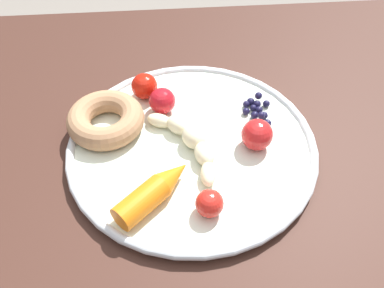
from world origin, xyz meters
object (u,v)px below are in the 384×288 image
object	(u,v)px
banana	(190,141)
carrot_orange	(155,191)
tomato_mid	(144,86)
dining_table	(222,173)
tomato_extra	(210,203)
donut	(106,119)
tomato_far	(162,101)
plate	(192,145)
blueberry_pile	(257,109)
tomato_near	(257,135)

from	to	relation	value
banana	carrot_orange	size ratio (longest dim) A/B	1.31
tomato_mid	carrot_orange	bearing A→B (deg)	93.39
banana	dining_table	bearing A→B (deg)	-151.24
tomato_extra	donut	bearing A→B (deg)	-49.43
tomato_mid	tomato_far	distance (m)	0.04
plate	blueberry_pile	bearing A→B (deg)	-151.41
tomato_mid	tomato_far	world-z (taller)	same
tomato_mid	tomato_extra	size ratio (longest dim) A/B	1.16
dining_table	tomato_extra	xyz separation A→B (m)	(0.04, 0.14, 0.12)
plate	banana	size ratio (longest dim) A/B	2.52
banana	donut	distance (m)	0.12
tomato_near	blueberry_pile	bearing A→B (deg)	-102.56
plate	carrot_orange	size ratio (longest dim) A/B	3.30
blueberry_pile	carrot_orange	bearing A→B (deg)	42.69
tomato_extra	tomato_near	bearing A→B (deg)	-126.85
banana	tomato_far	size ratio (longest dim) A/B	3.52
banana	tomato_near	bearing A→B (deg)	176.96
tomato_near	tomato_mid	bearing A→B (deg)	-37.39
tomato_far	tomato_extra	world-z (taller)	tomato_far
dining_table	plate	bearing A→B (deg)	26.38
dining_table	plate	world-z (taller)	plate
tomato_mid	banana	bearing A→B (deg)	118.50
plate	carrot_orange	distance (m)	0.10
tomato_mid	tomato_far	xyz separation A→B (m)	(-0.03, 0.03, -0.00)
banana	tomato_mid	size ratio (longest dim) A/B	3.45
carrot_orange	blueberry_pile	bearing A→B (deg)	-137.31
banana	donut	world-z (taller)	donut
carrot_orange	tomato_extra	size ratio (longest dim) A/B	3.07
plate	donut	xyz separation A→B (m)	(0.12, -0.04, 0.02)
tomato_far	tomato_extra	distance (m)	0.19
plate	carrot_orange	xyz separation A→B (m)	(0.05, 0.09, 0.02)
dining_table	tomato_mid	distance (m)	0.19
blueberry_pile	tomato_far	bearing A→B (deg)	-6.18
dining_table	blueberry_pile	world-z (taller)	blueberry_pile
tomato_near	tomato_far	xyz separation A→B (m)	(0.12, -0.08, -0.00)
blueberry_pile	tomato_near	distance (m)	0.07
banana	tomato_far	distance (m)	0.08
carrot_orange	tomato_mid	size ratio (longest dim) A/B	2.63
carrot_orange	donut	bearing A→B (deg)	-62.62
tomato_near	tomato_far	distance (m)	0.15
banana	tomato_extra	size ratio (longest dim) A/B	4.02
banana	tomato_extra	bearing A→B (deg)	98.21
dining_table	tomato_near	world-z (taller)	tomato_near
tomato_near	donut	bearing A→B (deg)	-13.99
plate	tomato_far	bearing A→B (deg)	-61.70
blueberry_pile	tomato_far	distance (m)	0.14
banana	carrot_orange	bearing A→B (deg)	59.29
carrot_orange	tomato_mid	xyz separation A→B (m)	(0.01, -0.19, 0.00)
tomato_near	plate	bearing A→B (deg)	-6.30
blueberry_pile	tomato_near	world-z (taller)	tomato_near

